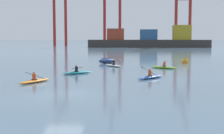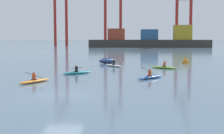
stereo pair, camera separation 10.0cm
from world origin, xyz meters
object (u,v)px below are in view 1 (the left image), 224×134
(gantry_crane_west_mid, at_px, (112,1))
(kayak_teal, at_px, (77,72))
(gantry_crane_west, at_px, (59,3))
(kayak_orange, at_px, (35,81))
(gantry_crane_east_mid, at_px, (184,7))
(kayak_blue, at_px, (150,77))
(kayak_white, at_px, (113,65))
(container_barge, at_px, (149,40))
(kayak_lime, at_px, (164,67))
(channel_buoy, at_px, (185,61))
(capsized_dinghy, at_px, (107,61))

(gantry_crane_west_mid, distance_m, kayak_teal, 105.68)
(gantry_crane_west, distance_m, kayak_orange, 113.80)
(gantry_crane_east_mid, height_order, kayak_blue, gantry_crane_east_mid)
(gantry_crane_west_mid, distance_m, kayak_white, 97.58)
(kayak_blue, bearing_deg, gantry_crane_east_mid, 79.23)
(kayak_teal, height_order, kayak_white, same)
(kayak_teal, bearing_deg, container_barge, 82.02)
(kayak_lime, bearing_deg, kayak_blue, -102.89)
(kayak_orange, bearing_deg, kayak_lime, 46.68)
(container_barge, bearing_deg, kayak_blue, -93.22)
(gantry_crane_west_mid, distance_m, kayak_lime, 100.24)
(container_barge, bearing_deg, kayak_orange, -98.89)
(container_barge, distance_m, channel_buoy, 74.88)
(capsized_dinghy, bearing_deg, kayak_lime, -43.84)
(channel_buoy, bearing_deg, capsized_dinghy, -175.55)
(gantry_crane_west, height_order, kayak_teal, gantry_crane_west)
(kayak_teal, distance_m, kayak_orange, 6.84)
(channel_buoy, height_order, kayak_blue, kayak_blue)
(container_barge, xyz_separation_m, channel_buoy, (0.88, -74.85, -2.25))
(gantry_crane_west_mid, distance_m, channel_buoy, 93.02)
(gantry_crane_west, relative_size, gantry_crane_west_mid, 0.96)
(channel_buoy, height_order, kayak_orange, channel_buoy)
(kayak_teal, bearing_deg, gantry_crane_east_mid, 74.77)
(gantry_crane_west, relative_size, kayak_lime, 11.47)
(gantry_crane_west_mid, xyz_separation_m, kayak_orange, (0.17, -110.33, -18.91))
(gantry_crane_west_mid, relative_size, kayak_teal, 12.87)
(capsized_dinghy, distance_m, kayak_lime, 10.28)
(gantry_crane_east_mid, height_order, kayak_orange, gantry_crane_east_mid)
(gantry_crane_west, relative_size, kayak_blue, 12.57)
(container_barge, bearing_deg, channel_buoy, -89.33)
(gantry_crane_west, distance_m, kayak_lime, 104.97)
(gantry_crane_west_mid, xyz_separation_m, kayak_blue, (9.90, -107.19, -18.91))
(container_barge, height_order, gantry_crane_east_mid, gantry_crane_east_mid)
(gantry_crane_west, bearing_deg, gantry_crane_east_mid, -8.06)
(kayak_blue, xyz_separation_m, kayak_orange, (-9.73, -3.13, 0.00))
(container_barge, relative_size, gantry_crane_west_mid, 1.19)
(channel_buoy, relative_size, kayak_white, 0.33)
(gantry_crane_west, xyz_separation_m, capsized_dinghy, (27.37, -90.26, -17.90))
(gantry_crane_west_mid, height_order, kayak_white, gantry_crane_west_mid)
(gantry_crane_west_mid, height_order, kayak_orange, gantry_crane_west_mid)
(kayak_orange, relative_size, kayak_white, 1.09)
(gantry_crane_west, relative_size, channel_buoy, 36.71)
(container_barge, bearing_deg, kayak_lime, -92.09)
(capsized_dinghy, distance_m, channel_buoy, 11.35)
(capsized_dinghy, distance_m, kayak_orange, 20.25)
(gantry_crane_west, distance_m, kayak_white, 101.05)
(kayak_lime, xyz_separation_m, kayak_white, (-6.21, 2.15, -0.00))
(capsized_dinghy, bearing_deg, container_barge, 82.15)
(gantry_crane_west_mid, relative_size, kayak_white, 12.59)
(gantry_crane_east_mid, bearing_deg, container_barge, -152.27)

